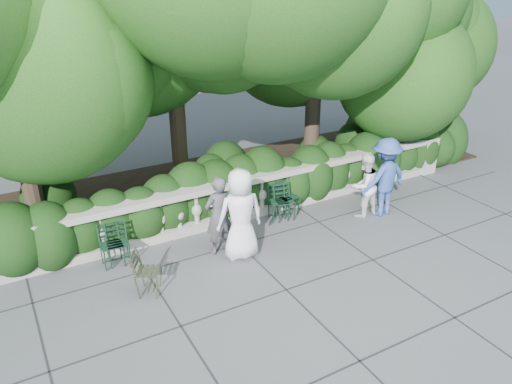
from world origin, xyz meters
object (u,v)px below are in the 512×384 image
chair_b (116,269)px  chair_c (122,267)px  chair_e (280,222)px  chair_weathered (158,293)px  person_businessman (240,214)px  chair_d (287,222)px  person_older_blue (385,177)px  person_casual_man (364,185)px  chair_f (291,217)px  person_woman_grey (218,215)px

chair_b → chair_c: 0.11m
chair_e → chair_weathered: (-3.27, -1.18, 0.00)m
chair_c → person_businessman: person_businessman is taller
chair_d → chair_e: size_ratio=1.00×
chair_c → person_older_blue: bearing=0.1°
chair_d → person_casual_man: 1.92m
chair_d → person_older_blue: 2.41m
person_older_blue → person_casual_man: bearing=-23.7°
chair_d → person_casual_man: size_ratio=0.57×
chair_f → person_woman_grey: (-2.08, -0.54, 0.81)m
chair_f → person_casual_man: bearing=-31.7°
chair_f → chair_weathered: bearing=-166.4°
chair_b → chair_f: 4.08m
person_woman_grey → person_casual_man: person_woman_grey is taller
person_casual_man → chair_e: bearing=-23.1°
chair_c → chair_d: (3.74, 0.00, 0.00)m
chair_d → chair_weathered: size_ratio=1.00×
chair_weathered → chair_f: bearing=-40.2°
person_woman_grey → person_older_blue: size_ratio=0.89×
person_casual_man → chair_d: bearing=-22.7°
chair_f → person_woman_grey: bearing=-171.1°
chair_weathered → person_businessman: size_ratio=0.46×
chair_e → chair_weathered: same height
chair_c → person_woman_grey: bearing=-4.6°
chair_d → person_older_blue: (2.11, -0.72, 0.92)m
chair_f → person_businessman: size_ratio=0.46×
chair_b → person_businessman: 2.58m
chair_e → person_older_blue: 2.54m
person_casual_man → chair_b: bearing=-10.1°
chair_e → person_older_blue: size_ratio=0.46×
person_businessman → person_older_blue: bearing=-171.2°
person_older_blue → person_businessman: bearing=-2.0°
chair_d → person_woman_grey: person_woman_grey is taller
chair_c → chair_weathered: size_ratio=1.00×
person_older_blue → chair_e: bearing=-21.6°
chair_c → person_casual_man: 5.50m
chair_e → person_casual_man: 2.05m
chair_b → chair_e: 3.72m
chair_d → person_woman_grey: (-1.85, -0.39, 0.81)m
person_businessman → person_older_blue: 3.66m
chair_e → person_businessman: person_businessman is taller
chair_f → person_older_blue: person_older_blue is taller
person_businessman → person_woman_grey: bearing=-41.2°
person_businessman → chair_b: bearing=-9.6°
chair_d → person_casual_man: bearing=-9.8°
chair_b → person_casual_man: bearing=-3.8°
chair_b → chair_weathered: size_ratio=1.00×
chair_b → chair_weathered: same height
person_casual_man → chair_c: bearing=-10.3°
chair_c → person_businessman: (2.19, -0.74, 0.92)m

